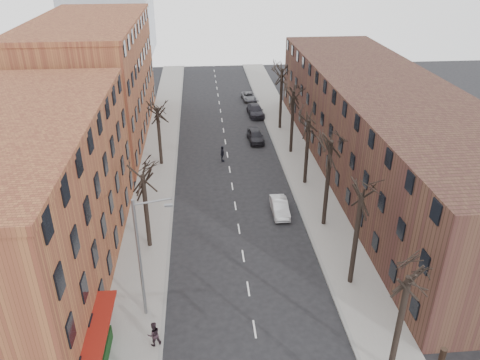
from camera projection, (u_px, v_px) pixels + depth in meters
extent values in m
cube|color=gray|center=(159.00, 160.00, 53.88)|extent=(4.00, 90.00, 0.15)
cube|color=gray|center=(295.00, 155.00, 55.13)|extent=(4.00, 90.00, 0.15)
cube|color=brown|center=(18.00, 207.00, 32.83)|extent=(12.00, 26.00, 12.00)
cube|color=brown|center=(94.00, 82.00, 58.05)|extent=(12.00, 28.00, 14.00)
cube|color=#452C20|center=(382.00, 129.00, 49.07)|extent=(12.00, 50.00, 10.00)
cylinder|color=slate|center=(140.00, 261.00, 29.78)|extent=(0.20, 0.20, 9.00)
cylinder|color=slate|center=(151.00, 202.00, 27.90)|extent=(2.39, 0.12, 0.46)
cube|color=slate|center=(169.00, 205.00, 28.11)|extent=(0.50, 0.22, 0.14)
imported|color=silver|center=(280.00, 207.00, 43.29)|extent=(1.43, 4.07, 1.34)
imported|color=black|center=(255.00, 136.00, 58.77)|extent=(2.05, 4.55, 1.52)
imported|color=black|center=(255.00, 111.00, 67.46)|extent=(2.36, 5.26, 1.50)
imported|color=slate|center=(249.00, 97.00, 73.95)|extent=(2.27, 4.40, 1.19)
imported|color=black|center=(154.00, 334.00, 28.91)|extent=(1.02, 0.91, 1.72)
imported|color=black|center=(222.00, 154.00, 53.37)|extent=(0.48, 1.11, 1.88)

